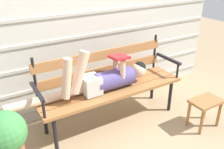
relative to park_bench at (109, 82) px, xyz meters
The scene contains 6 objects.
ground_plane 0.56m from the park_bench, 90.00° to the right, with size 12.00×12.00×0.00m, color tan.
house_siding 0.79m from the park_bench, 90.00° to the left, with size 4.09×0.08×2.30m.
park_bench is the anchor object (origin of this frame).
reclining_person 0.18m from the park_bench, 151.34° to the right, with size 1.70×0.27×0.57m.
footstool 1.20m from the park_bench, 38.69° to the right, with size 0.38×0.25×0.37m.
potted_plant 1.30m from the park_bench, 167.58° to the right, with size 0.41×0.41×0.67m.
Camera 1 is at (-1.34, -2.12, 1.89)m, focal length 39.37 mm.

